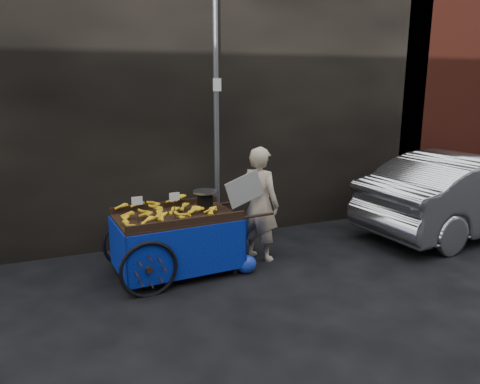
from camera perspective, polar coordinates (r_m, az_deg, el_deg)
name	(u,v)px	position (r m, az deg, el deg)	size (l,w,h in m)	color
ground	(230,277)	(6.11, -1.17, -10.37)	(80.00, 80.00, 0.00)	black
building_wall	(195,78)	(8.16, -5.52, 13.69)	(13.50, 2.00, 5.00)	black
street_pole	(216,112)	(6.92, -2.92, 9.66)	(0.12, 0.10, 4.00)	slate
banana_cart	(173,222)	(6.05, -8.21, -3.65)	(2.14, 1.12, 1.13)	black
vendor	(260,204)	(6.47, 2.40, -1.45)	(0.92, 0.70, 1.60)	beige
plastic_bag	(246,264)	(6.19, 0.79, -8.78)	(0.27, 0.22, 0.24)	#1836B8
parked_car	(470,193)	(8.57, 26.24, -0.09)	(1.39, 4.00, 1.32)	silver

